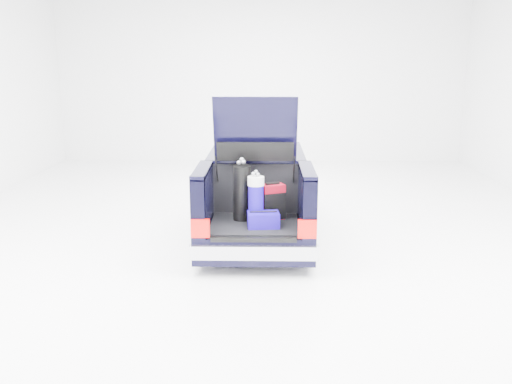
{
  "coord_description": "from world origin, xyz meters",
  "views": [
    {
      "loc": [
        0.17,
        -9.29,
        2.98
      ],
      "look_at": [
        0.0,
        -0.5,
        0.84
      ],
      "focal_mm": 38.0,
      "sensor_mm": 36.0,
      "label": 1
    }
  ],
  "objects_px": {
    "blue_duffel": "(263,220)",
    "blue_golf_bag": "(256,200)",
    "red_suitcase": "(272,202)",
    "car": "(257,193)",
    "black_golf_bag": "(242,193)"
  },
  "relations": [
    {
      "from": "red_suitcase",
      "to": "blue_duffel",
      "type": "distance_m",
      "value": 0.46
    },
    {
      "from": "car",
      "to": "black_golf_bag",
      "type": "distance_m",
      "value": 1.49
    },
    {
      "from": "black_golf_bag",
      "to": "blue_duffel",
      "type": "distance_m",
      "value": 0.58
    },
    {
      "from": "black_golf_bag",
      "to": "red_suitcase",
      "type": "bearing_deg",
      "value": -10.52
    },
    {
      "from": "blue_golf_bag",
      "to": "blue_duffel",
      "type": "distance_m",
      "value": 0.31
    },
    {
      "from": "blue_duffel",
      "to": "blue_golf_bag",
      "type": "bearing_deg",
      "value": 123.7
    },
    {
      "from": "black_golf_bag",
      "to": "blue_golf_bag",
      "type": "xyz_separation_m",
      "value": [
        0.22,
        -0.22,
        -0.06
      ]
    },
    {
      "from": "car",
      "to": "blue_duffel",
      "type": "bearing_deg",
      "value": -85.82
    },
    {
      "from": "red_suitcase",
      "to": "blue_duffel",
      "type": "bearing_deg",
      "value": -131.83
    },
    {
      "from": "red_suitcase",
      "to": "black_golf_bag",
      "type": "relative_size",
      "value": 0.6
    },
    {
      "from": "car",
      "to": "red_suitcase",
      "type": "bearing_deg",
      "value": -79.03
    },
    {
      "from": "blue_golf_bag",
      "to": "car",
      "type": "bearing_deg",
      "value": 88.65
    },
    {
      "from": "red_suitcase",
      "to": "blue_golf_bag",
      "type": "relative_size",
      "value": 0.7
    },
    {
      "from": "black_golf_bag",
      "to": "blue_duffel",
      "type": "bearing_deg",
      "value": -64.8
    },
    {
      "from": "car",
      "to": "blue_duffel",
      "type": "relative_size",
      "value": 9.58
    }
  ]
}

